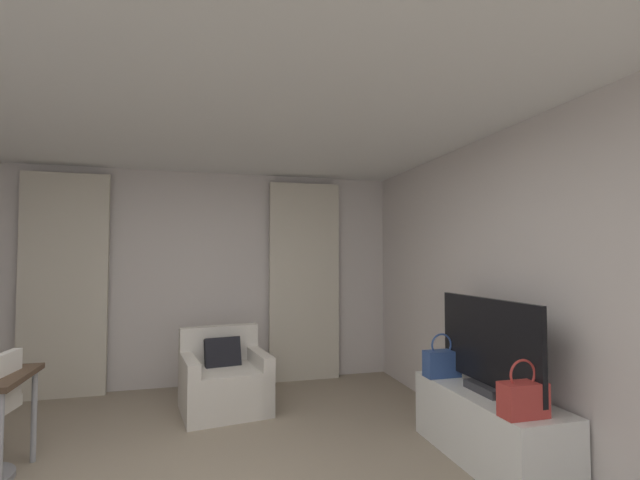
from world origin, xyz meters
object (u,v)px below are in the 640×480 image
(tv_flatscreen, at_px, (488,347))
(tv_console, at_px, (488,427))
(armchair, at_px, (224,382))
(handbag_primary, at_px, (442,362))
(handbag_secondary, at_px, (523,398))

(tv_flatscreen, bearing_deg, tv_console, 90.00)
(armchair, distance_m, tv_console, 2.50)
(armchair, height_order, handbag_primary, handbag_primary)
(tv_flatscreen, relative_size, handbag_secondary, 3.12)
(tv_console, relative_size, tv_flatscreen, 1.17)
(handbag_primary, xyz_separation_m, handbag_secondary, (0.00, -0.98, 0.00))
(tv_flatscreen, bearing_deg, handbag_primary, 103.15)
(handbag_secondary, bearing_deg, handbag_primary, 90.22)
(tv_console, xyz_separation_m, handbag_primary, (-0.11, 0.46, 0.38))
(armchair, bearing_deg, handbag_primary, -33.78)
(armchair, height_order, tv_flatscreen, tv_flatscreen)
(tv_console, height_order, handbag_secondary, handbag_secondary)
(armchair, relative_size, tv_console, 0.69)
(armchair, height_order, handbag_secondary, handbag_secondary)
(handbag_primary, bearing_deg, tv_console, -76.36)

